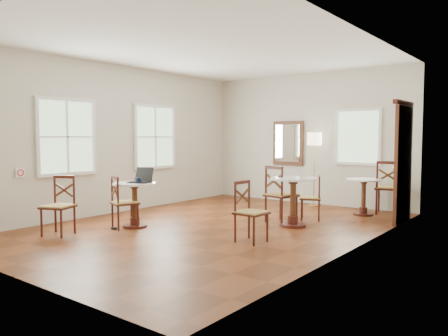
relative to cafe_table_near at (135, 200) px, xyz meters
The scene contains 17 objects.
ground 1.43m from the cafe_table_near, 38.95° to the left, with size 7.00×7.00×0.00m, color #622B10.
room_shell 2.06m from the cafe_table_near, 48.59° to the left, with size 5.02×7.02×3.01m.
cafe_table_near is the anchor object (origin of this frame).
cafe_table_mid 2.73m from the cafe_table_near, 38.96° to the left, with size 0.80×0.80×0.85m.
cafe_table_back 4.46m from the cafe_table_near, 52.94° to the left, with size 0.68×0.68×0.72m.
chair_near_a 0.20m from the cafe_table_near, 113.55° to the right, with size 0.53×0.53×0.89m.
chair_near_b 1.23m from the cafe_table_near, 113.74° to the right, with size 0.56×0.56×0.93m.
chair_mid_a 2.57m from the cafe_table_near, 46.06° to the left, with size 0.57×0.57×1.03m.
chair_mid_b 2.20m from the cafe_table_near, ahead, with size 0.43×0.43×0.90m.
chair_back_a 5.01m from the cafe_table_near, 52.72° to the left, with size 0.59×0.59×1.07m.
chair_back_b 3.25m from the cafe_table_near, 49.87° to the left, with size 0.51×0.51×0.83m.
floor_lamp 4.33m from the cafe_table_near, 70.81° to the left, with size 0.32×0.32×1.65m.
laptop 0.38m from the cafe_table_near, 67.87° to the left, with size 0.40×0.35×0.25m.
mouse 0.31m from the cafe_table_near, 98.57° to the left, with size 0.09×0.05×0.03m, color black.
navy_mug 0.35m from the cafe_table_near, ahead, with size 0.12×0.08×0.09m.
water_glass 0.34m from the cafe_table_near, ahead, with size 0.06×0.06×0.09m, color white.
power_adapter 0.59m from the cafe_table_near, 110.50° to the right, with size 0.09×0.05×0.04m, color black.
Camera 1 is at (4.76, -5.89, 1.55)m, focal length 35.60 mm.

